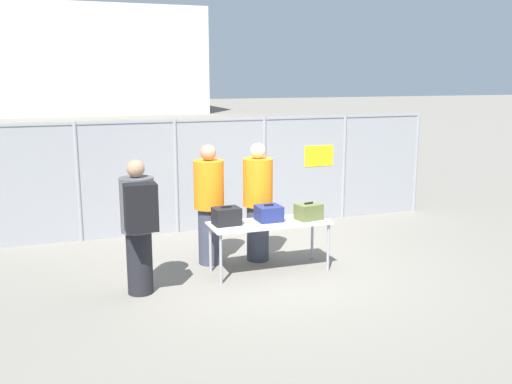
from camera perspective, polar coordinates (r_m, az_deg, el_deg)
ground_plane at (r=8.32m, az=1.44°, el=-7.91°), size 120.00×120.00×0.00m
fence_section at (r=10.39m, az=-3.42°, el=2.08°), size 8.39×0.07×2.03m
inspection_table at (r=8.13m, az=1.36°, el=-3.46°), size 1.72×0.66×0.73m
suitcase_black at (r=7.96m, az=-2.97°, el=-2.43°), size 0.38×0.30×0.27m
suitcase_navy at (r=8.17m, az=1.29°, el=-2.14°), size 0.35×0.34×0.24m
suitcase_olive at (r=8.27m, az=5.28°, el=-1.98°), size 0.40×0.32×0.25m
traveler_hooded at (r=7.33m, az=-11.66°, el=-2.98°), size 0.43×0.67×1.75m
security_worker_near at (r=8.57m, az=0.19°, el=-0.86°), size 0.44×0.44×1.80m
security_worker_far at (r=8.43m, az=-4.71°, el=-1.12°), size 0.44×0.44×1.79m
utility_trailer at (r=12.11m, az=0.39°, el=0.40°), size 3.72×2.21×0.72m
distant_hangar at (r=46.50m, az=-17.09°, el=12.36°), size 17.28×10.79×7.61m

